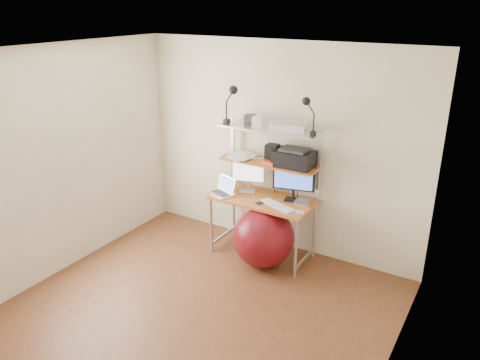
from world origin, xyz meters
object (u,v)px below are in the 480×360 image
Objects in this scene: monitor_black at (294,180)px; exercise_ball at (264,237)px; laptop at (224,190)px; printer at (294,158)px; monitor_silver at (249,172)px.

exercise_ball is (-0.19, -0.35, -0.63)m from monitor_black.
printer is at bearing 38.28° from laptop.
printer is 0.98m from exercise_ball.
monitor_silver is at bearing 65.55° from laptop.
monitor_black is (0.57, 0.04, -0.00)m from monitor_silver.
monitor_black is at bearing 61.25° from exercise_ball.
monitor_black is 1.35× the size of laptop.
exercise_ball is at bearing -57.41° from monitor_silver.
monitor_silver is 1.28× the size of laptop.
laptop is at bearing -175.97° from monitor_black.
exercise_ball is at bearing -118.72° from printer.
monitor_silver is 0.57m from monitor_black.
laptop is at bearing 171.37° from exercise_ball.
printer is at bearing -14.99° from monitor_silver.
monitor_black is at bearing 27.39° from printer.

